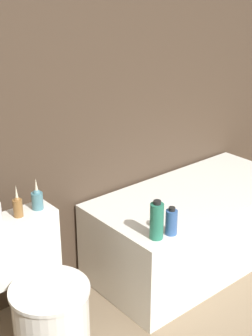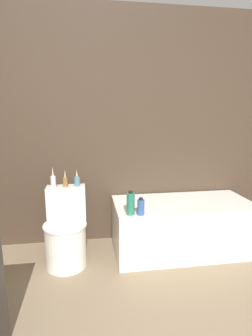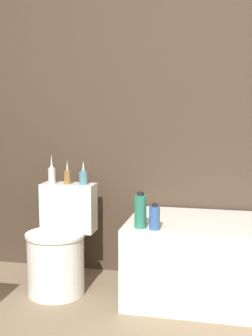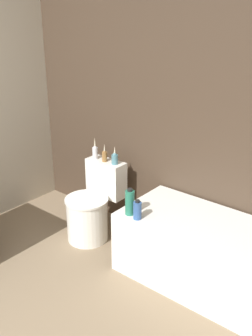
{
  "view_description": "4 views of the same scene",
  "coord_description": "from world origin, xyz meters",
  "px_view_note": "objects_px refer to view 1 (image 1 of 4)",
  "views": [
    {
      "loc": [
        -1.35,
        0.13,
        1.89
      ],
      "look_at": [
        0.08,
        1.85,
        0.96
      ],
      "focal_mm": 50.0,
      "sensor_mm": 36.0,
      "label": 1
    },
    {
      "loc": [
        -0.18,
        -0.55,
        1.47
      ],
      "look_at": [
        0.17,
        1.8,
        0.98
      ],
      "focal_mm": 28.0,
      "sensor_mm": 36.0,
      "label": 2
    },
    {
      "loc": [
        0.75,
        -1.07,
        1.33
      ],
      "look_at": [
        0.1,
        1.82,
        0.91
      ],
      "focal_mm": 50.0,
      "sensor_mm": 36.0,
      "label": 3
    },
    {
      "loc": [
        1.97,
        -0.45,
        2.13
      ],
      "look_at": [
        0.03,
        1.91,
        0.85
      ],
      "focal_mm": 42.0,
      "sensor_mm": 36.0,
      "label": 4
    }
  ],
  "objects_px": {
    "bathtub": "(195,226)",
    "shampoo_bottle_short": "(171,222)",
    "toilet": "(43,301)",
    "vase_bronze": "(37,199)",
    "vase_silver": "(18,206)",
    "shampoo_bottle_tall": "(157,221)"
  },
  "relations": [
    {
      "from": "bathtub",
      "to": "shampoo_bottle_short",
      "type": "relative_size",
      "value": 8.9
    },
    {
      "from": "toilet",
      "to": "vase_bronze",
      "type": "relative_size",
      "value": 4.16
    },
    {
      "from": "vase_silver",
      "to": "shampoo_bottle_tall",
      "type": "distance_m",
      "value": 0.74
    },
    {
      "from": "bathtub",
      "to": "shampoo_bottle_tall",
      "type": "height_order",
      "value": "shampoo_bottle_tall"
    },
    {
      "from": "bathtub",
      "to": "shampoo_bottle_tall",
      "type": "relative_size",
      "value": 6.46
    },
    {
      "from": "bathtub",
      "to": "vase_bronze",
      "type": "distance_m",
      "value": 1.24
    },
    {
      "from": "vase_silver",
      "to": "shampoo_bottle_tall",
      "type": "xyz_separation_m",
      "value": [
        0.62,
        -0.39,
        -0.14
      ]
    },
    {
      "from": "vase_bronze",
      "to": "shampoo_bottle_tall",
      "type": "distance_m",
      "value": 0.65
    },
    {
      "from": "toilet",
      "to": "shampoo_bottle_tall",
      "type": "height_order",
      "value": "shampoo_bottle_tall"
    },
    {
      "from": "vase_silver",
      "to": "vase_bronze",
      "type": "xyz_separation_m",
      "value": [
        0.12,
        0.01,
        -0.0
      ]
    },
    {
      "from": "bathtub",
      "to": "vase_silver",
      "type": "height_order",
      "value": "vase_silver"
    },
    {
      "from": "toilet",
      "to": "vase_silver",
      "type": "relative_size",
      "value": 4.08
    },
    {
      "from": "toilet",
      "to": "shampoo_bottle_short",
      "type": "height_order",
      "value": "toilet"
    },
    {
      "from": "bathtub",
      "to": "toilet",
      "type": "bearing_deg",
      "value": -176.96
    },
    {
      "from": "toilet",
      "to": "bathtub",
      "type": "bearing_deg",
      "value": 3.04
    },
    {
      "from": "vase_silver",
      "to": "bathtub",
      "type": "bearing_deg",
      "value": -5.79
    },
    {
      "from": "toilet",
      "to": "vase_bronze",
      "type": "height_order",
      "value": "vase_bronze"
    },
    {
      "from": "shampoo_bottle_short",
      "to": "bathtub",
      "type": "bearing_deg",
      "value": 28.07
    },
    {
      "from": "bathtub",
      "to": "vase_silver",
      "type": "distance_m",
      "value": 1.35
    },
    {
      "from": "shampoo_bottle_tall",
      "to": "bathtub",
      "type": "bearing_deg",
      "value": 22.75
    },
    {
      "from": "toilet",
      "to": "shampoo_bottle_tall",
      "type": "relative_size",
      "value": 3.2
    },
    {
      "from": "bathtub",
      "to": "toilet",
      "type": "height_order",
      "value": "toilet"
    }
  ]
}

